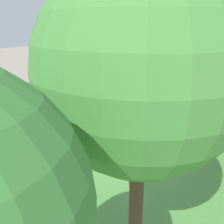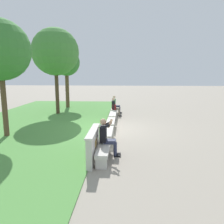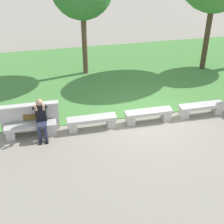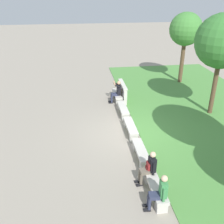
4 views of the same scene
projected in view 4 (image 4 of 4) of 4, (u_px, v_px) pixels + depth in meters
name	position (u px, v px, depth m)	size (l,w,h in m)	color
ground_plane	(130.00, 133.00, 12.27)	(80.00, 80.00, 0.00)	gray
grass_strip	(218.00, 127.00, 12.81)	(21.79, 8.00, 0.03)	#518E42
bench_main	(117.00, 95.00, 15.76)	(1.68, 0.40, 0.45)	beige
bench_near	(123.00, 109.00, 13.95)	(1.68, 0.40, 0.45)	beige
bench_mid	(131.00, 128.00, 12.15)	(1.68, 0.40, 0.45)	beige
bench_far	(141.00, 153.00, 10.34)	(1.68, 0.40, 0.45)	beige
bench_end	(155.00, 188.00, 8.53)	(1.68, 0.40, 0.45)	beige
backrest_wall_with_plaque	(123.00, 91.00, 15.71)	(1.95, 0.24, 1.01)	beige
person_photographer	(117.00, 91.00, 15.22)	(0.48, 0.73, 1.32)	black
person_distant	(149.00, 167.00, 8.92)	(0.48, 0.69, 1.26)	black
person_companion	(160.00, 192.00, 7.85)	(0.48, 0.69, 1.26)	black
backpack	(150.00, 167.00, 8.98)	(0.28, 0.24, 0.43)	maroon
tree_left_background	(222.00, 42.00, 12.56)	(2.64, 2.64, 5.16)	brown
tree_right_background	(186.00, 30.00, 17.24)	(2.17, 2.17, 4.75)	brown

